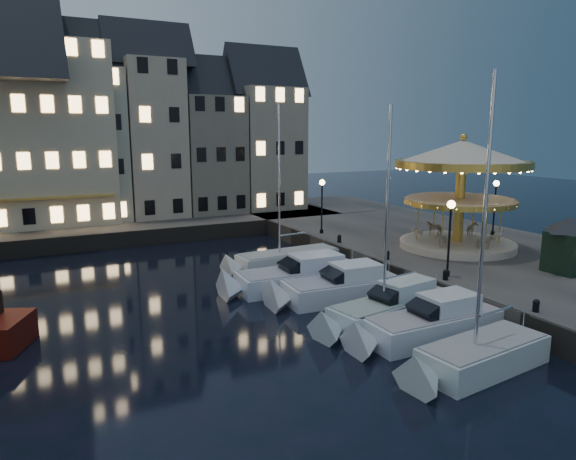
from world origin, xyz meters
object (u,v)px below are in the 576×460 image
bollard_a (536,305)px  motorboat_d (337,289)px  streetlamp_d (495,200)px  bollard_b (446,274)px  motorboat_c (388,310)px  motorboat_b (427,326)px  carousel (461,174)px  streetlamp_c (322,198)px  motorboat_e (296,278)px  ticket_kiosk (569,235)px  bollard_d (339,238)px  motorboat_f (281,261)px  motorboat_a (474,360)px  bollard_c (387,255)px  streetlamp_b (450,227)px

bollard_a → motorboat_d: motorboat_d is taller
streetlamp_d → bollard_b: size_ratio=7.32×
motorboat_d → motorboat_c: bearing=-84.9°
motorboat_b → carousel: 14.81m
motorboat_c → streetlamp_c: bearing=71.1°
motorboat_e → ticket_kiosk: (13.01, -7.79, 2.78)m
ticket_kiosk → bollard_d: bearing=119.8°
motorboat_c → carousel: 13.74m
motorboat_f → ticket_kiosk: 17.20m
motorboat_f → motorboat_a: bearing=-90.3°
streetlamp_c → ticket_kiosk: 17.18m
streetlamp_c → motorboat_d: 12.72m
bollard_a → motorboat_f: (-4.72, 15.77, -1.07)m
bollard_a → motorboat_a: 5.06m
motorboat_c → motorboat_d: bearing=95.1°
bollard_b → motorboat_f: size_ratio=0.05×
motorboat_a → ticket_kiosk: bearing=21.7°
motorboat_a → motorboat_e: size_ratio=1.26×
bollard_a → streetlamp_d: bearing=47.5°
carousel → ticket_kiosk: 7.94m
bollard_c → motorboat_d: size_ratio=0.07×
streetlamp_c → motorboat_e: bearing=-128.8°
motorboat_f → carousel: 13.28m
bollard_d → motorboat_b: (-4.22, -13.88, -0.96)m
carousel → streetlamp_c: bearing=123.3°
motorboat_e → streetlamp_c: bearing=51.2°
bollard_d → streetlamp_b: bearing=-86.6°
streetlamp_c → motorboat_b: streetlamp_c is taller
streetlamp_b → bollard_b: bearing=-140.2°
bollard_b → bollard_c: same height
streetlamp_b → motorboat_e: bearing=140.3°
streetlamp_b → motorboat_c: (-5.13, -1.48, -3.34)m
motorboat_b → motorboat_f: bearing=92.1°
motorboat_b → ticket_kiosk: 11.76m
bollard_a → motorboat_b: size_ratio=0.08×
bollard_c → bollard_d: same height
streetlamp_b → carousel: size_ratio=0.48×
streetlamp_b → bollard_d: size_ratio=7.32×
streetlamp_d → motorboat_d: (-16.79, -4.46, -3.38)m
streetlamp_c → bollard_c: 9.34m
motorboat_d → streetlamp_d: bearing=14.9°
bollard_a → motorboat_d: bearing=119.8°
bollard_a → carousel: carousel is taller
ticket_kiosk → motorboat_a: bearing=-158.3°
bollard_c → motorboat_c: bearing=-127.1°
streetlamp_b → bollard_d: streetlamp_b is taller
bollard_c → motorboat_d: motorboat_d is taller
motorboat_f → bollard_a: bearing=-73.3°
bollard_a → bollard_d: bearing=90.0°
streetlamp_d → motorboat_d: 17.70m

